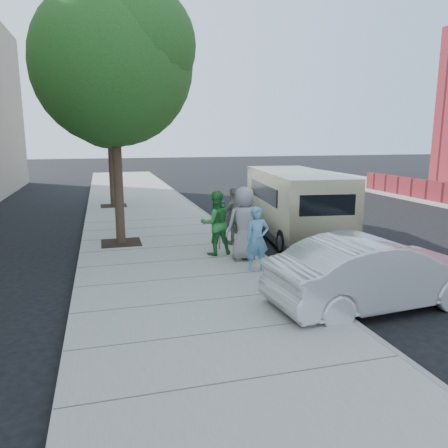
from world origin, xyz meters
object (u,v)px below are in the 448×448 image
Objects in this scene: person_officer at (257,239)px; person_green_shirt at (216,223)px; tree_near at (114,59)px; sedan at (376,273)px; van at (294,204)px; tree_far at (110,103)px; person_gray_shirt at (244,223)px; person_striped_polo at (235,216)px; parking_meter at (219,215)px.

person_green_shirt is at bearing 113.83° from person_officer.
tree_near is 1.70× the size of sedan.
van reaches higher than sedan.
person_officer is at bearing -74.99° from tree_far.
van is at bearing -142.30° from person_gray_shirt.
person_officer is 0.81× the size of person_gray_shirt.
sedan is at bearing 77.67° from person_striped_polo.
tree_far is 3.32× the size of person_gray_shirt.
person_gray_shirt is at bearing 94.77° from person_officer.
parking_meter is at bearing -73.60° from tree_far.
sedan is (4.64, -6.32, -4.82)m from tree_near.
sedan is (4.64, -13.92, -4.16)m from tree_far.
tree_near reaches higher than person_officer.
person_green_shirt is 0.91× the size of person_gray_shirt.
person_striped_polo is (3.30, -8.70, -3.86)m from tree_far.
tree_far is at bearing 13.54° from sedan.
van is (5.57, -0.38, -4.35)m from tree_near.
sedan is 4.78m from person_green_shirt.
person_officer is (0.36, -2.23, -0.23)m from parking_meter.
person_officer is (3.05, -11.38, -3.94)m from tree_far.
tree_far reaches higher than sedan.
tree_near is 4.77× the size of person_officer.
person_striped_polo is at bearing 9.45° from sedan.
person_striped_polo is at bearing 88.88° from person_officer.
parking_meter is at bearing -150.70° from van.
tree_far is 10.24m from parking_meter.
person_green_shirt is at bearing -55.53° from person_gray_shirt.
tree_near is at bearing -44.50° from person_green_shirt.
van is at bearing -55.09° from tree_far.
person_striped_polo is at bearing 42.47° from parking_meter.
person_striped_polo is at bearing -104.66° from person_gray_shirt.
person_gray_shirt is (3.04, -10.38, -3.76)m from tree_far.
person_gray_shirt is at bearing -68.63° from parking_meter.
tree_near is at bearing -48.34° from person_gray_shirt.
van is 2.38m from person_striped_polo.
parking_meter is at bearing -29.95° from tree_near.
person_striped_polo is (0.25, 2.69, 0.09)m from person_officer.
person_green_shirt reaches higher than sedan.
person_gray_shirt reaches higher than person_officer.
person_green_shirt reaches higher than parking_meter.
person_gray_shirt is (0.35, -1.23, -0.04)m from parking_meter.
tree_far reaches higher than person_officer.
tree_near is 7.63m from tree_far.
parking_meter reaches higher than sedan.
parking_meter is at bearing -119.17° from person_green_shirt.
person_gray_shirt is at bearing -129.33° from van.
person_green_shirt is at bearing 22.37° from person_striped_polo.
van is 1.43× the size of sedan.
person_officer is 1.81m from person_green_shirt.
person_striped_polo reaches higher than parking_meter.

